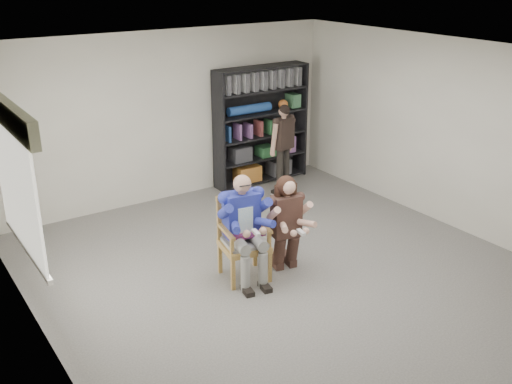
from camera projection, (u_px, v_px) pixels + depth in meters
room_shell at (298, 176)px, 7.13m from camera, size 6.00×7.00×2.80m
floor at (295, 280)px, 7.64m from camera, size 6.00×7.00×0.01m
window_left at (18, 182)px, 6.30m from camera, size 0.16×2.00×1.75m
armchair at (244, 239)px, 7.51m from camera, size 0.72×0.70×1.07m
seated_man at (244, 228)px, 7.45m from camera, size 0.74×0.93×1.39m
kneeling_woman at (287, 225)px, 7.68m from camera, size 0.68×0.94×1.27m
bookshelf at (261, 125)px, 10.68m from camera, size 1.80×0.38×2.10m
standing_man at (283, 150)px, 10.16m from camera, size 0.54×0.37×1.59m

